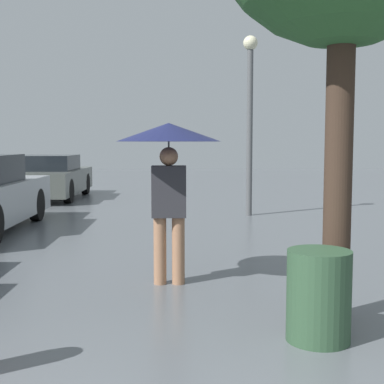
{
  "coord_description": "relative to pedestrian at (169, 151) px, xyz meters",
  "views": [
    {
      "loc": [
        0.26,
        -1.37,
        1.55
      ],
      "look_at": [
        0.41,
        4.41,
        1.02
      ],
      "focal_mm": 50.0,
      "sensor_mm": 36.0,
      "label": 1
    }
  ],
  "objects": [
    {
      "name": "parked_car_farthest",
      "position": [
        -3.51,
        9.19,
        -0.88
      ],
      "size": [
        1.73,
        4.05,
        1.21
      ],
      "color": "#4C514C",
      "rests_on": "ground_plane"
    },
    {
      "name": "pedestrian",
      "position": [
        0.0,
        0.0,
        0.0
      ],
      "size": [
        1.14,
        1.14,
        1.76
      ],
      "color": "#9E7051",
      "rests_on": "ground_plane"
    },
    {
      "name": "trash_bin",
      "position": [
        1.2,
        -1.73,
        -1.1
      ],
      "size": [
        0.5,
        0.5,
        0.72
      ],
      "color": "#2D4C33",
      "rests_on": "ground_plane"
    },
    {
      "name": "street_lamp",
      "position": [
        1.61,
        5.54,
        0.91
      ],
      "size": [
        0.3,
        0.3,
        3.77
      ],
      "color": "#515456",
      "rests_on": "ground_plane"
    }
  ]
}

